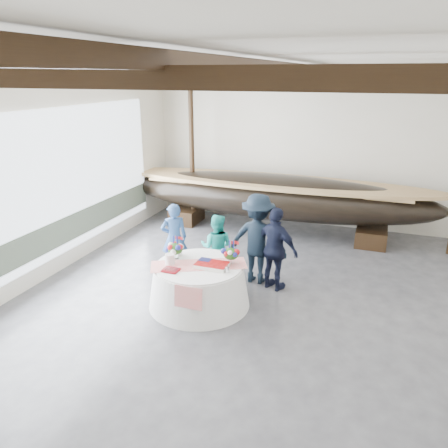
% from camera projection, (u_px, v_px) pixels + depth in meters
% --- Properties ---
extents(floor, '(10.00, 12.00, 0.01)m').
position_uv_depth(floor, '(264.00, 325.00, 7.84)').
color(floor, '#3D3D42').
rests_on(floor, ground).
extents(wall_back, '(10.00, 0.02, 4.50)m').
position_uv_depth(wall_back, '(321.00, 149.00, 12.43)').
color(wall_back, silver).
rests_on(wall_back, ground).
extents(wall_left, '(0.02, 12.00, 4.50)m').
position_uv_depth(wall_left, '(25.00, 181.00, 8.73)').
color(wall_left, silver).
rests_on(wall_left, ground).
extents(ceiling, '(10.00, 12.00, 0.01)m').
position_uv_depth(ceiling, '(273.00, 58.00, 6.37)').
color(ceiling, white).
rests_on(ceiling, wall_back).
extents(pavilion_structure, '(9.80, 11.76, 4.50)m').
position_uv_depth(pavilion_structure, '(284.00, 91.00, 7.26)').
color(pavilion_structure, black).
rests_on(pavilion_structure, ground).
extents(open_bay, '(0.03, 7.00, 3.20)m').
position_uv_depth(open_bay, '(63.00, 190.00, 9.74)').
color(open_bay, silver).
rests_on(open_bay, ground).
extents(longboat_display, '(8.91, 1.78, 1.67)m').
position_uv_depth(longboat_display, '(274.00, 196.00, 12.09)').
color(longboat_display, black).
rests_on(longboat_display, ground).
extents(banquet_table, '(1.96, 1.96, 0.84)m').
position_uv_depth(banquet_table, '(199.00, 285.00, 8.43)').
color(banquet_table, white).
rests_on(banquet_table, ground).
extents(tabletop_items, '(1.86, 1.30, 0.40)m').
position_uv_depth(tabletop_items, '(200.00, 255.00, 8.37)').
color(tabletop_items, red).
rests_on(tabletop_items, banquet_table).
extents(guest_woman_blue, '(0.70, 0.65, 1.61)m').
position_uv_depth(guest_woman_blue, '(174.00, 238.00, 9.74)').
color(guest_woman_blue, navy).
rests_on(guest_woman_blue, ground).
extents(guest_woman_teal, '(0.78, 0.65, 1.46)m').
position_uv_depth(guest_woman_teal, '(217.00, 247.00, 9.43)').
color(guest_woman_teal, teal).
rests_on(guest_woman_teal, ground).
extents(guest_man_left, '(1.29, 0.78, 1.95)m').
position_uv_depth(guest_man_left, '(258.00, 239.00, 9.21)').
color(guest_man_left, black).
rests_on(guest_man_left, ground).
extents(guest_man_right, '(1.12, 0.77, 1.77)m').
position_uv_depth(guest_man_right, '(276.00, 249.00, 8.91)').
color(guest_man_right, black).
rests_on(guest_man_right, ground).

